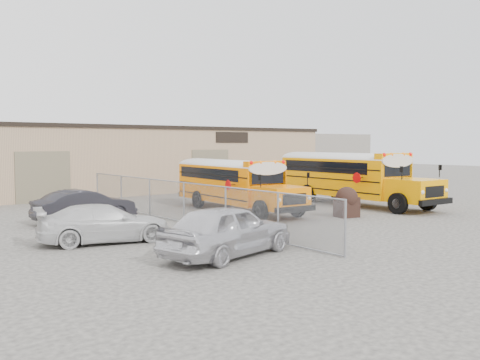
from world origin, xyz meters
TOP-DOWN VIEW (x-y plane):
  - ground at (0.00, 0.00)m, footprint 120.00×120.00m
  - warehouse at (-0.00, 19.99)m, footprint 30.20×10.20m
  - chainlink_fence at (-6.00, 3.00)m, footprint 0.07×18.07m
  - distant_building_right at (24.00, 24.00)m, footprint 10.00×8.00m
  - school_bus_left at (-1.07, 10.66)m, footprint 3.18×9.28m
  - school_bus_right at (5.56, 9.34)m, footprint 3.35×10.36m
  - tarp_bundle at (1.07, -0.13)m, footprint 1.15×1.08m
  - car_silver at (-8.62, -3.55)m, footprint 5.11×2.95m
  - car_white at (-10.58, 1.00)m, footprint 4.95×2.92m
  - car_dark at (-9.23, 6.00)m, footprint 4.45×1.71m

SIDE VIEW (x-z plane):
  - ground at x=0.00m, z-range 0.00..0.00m
  - car_white at x=-10.58m, z-range 0.00..1.34m
  - car_dark at x=-9.23m, z-range 0.00..1.45m
  - tarp_bundle at x=1.07m, z-range 0.02..1.45m
  - car_silver at x=-8.62m, z-range 0.00..1.63m
  - chainlink_fence at x=-6.00m, z-range 0.00..1.80m
  - school_bus_left at x=-1.07m, z-range 0.21..2.88m
  - school_bus_right at x=5.56m, z-range 0.24..3.24m
  - distant_building_right at x=24.00m, z-range 0.00..4.40m
  - warehouse at x=0.00m, z-range 0.04..4.71m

